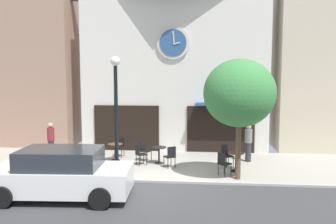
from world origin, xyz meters
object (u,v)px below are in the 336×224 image
Objects in this scene: cafe_chair_corner at (144,149)px; pedestrian_maroon at (51,140)px; cafe_table_near_curb at (115,149)px; cafe_chair_outer at (140,153)px; cafe_chair_curbside at (170,155)px; cafe_chair_facing_street at (226,154)px; cafe_chair_facing_wall at (120,145)px; street_tree at (239,93)px; cafe_chair_under_awning at (223,162)px; pedestrian_grey at (248,142)px; street_lamp at (116,116)px; parked_car_white at (61,174)px; cafe_chair_by_entrance at (98,151)px; cafe_table_rightmost at (236,159)px; cafe_table_leftmost at (159,152)px.

cafe_chair_corner is 4.31m from pedestrian_maroon.
cafe_table_near_curb is 0.85× the size of cafe_chair_outer.
cafe_chair_curbside and cafe_chair_outer have the same top height.
cafe_chair_curbside is 2.37m from cafe_chair_facing_street.
cafe_chair_facing_wall reaches higher than cafe_table_near_curb.
street_tree is 5.04m from cafe_chair_outer.
cafe_chair_curbside is 1.00× the size of cafe_chair_under_awning.
street_tree reaches higher than cafe_table_near_curb.
pedestrian_grey is (4.69, 1.05, 0.33)m from cafe_chair_outer.
street_tree is 2.70m from cafe_chair_under_awning.
cafe_chair_curbside is at bearing 33.30° from street_lamp.
cafe_chair_facing_wall and cafe_chair_outer have the same top height.
cafe_chair_facing_wall is at bearing 150.99° from cafe_chair_corner.
cafe_chair_facing_wall is 1.00× the size of cafe_chair_under_awning.
pedestrian_maroon is at bearing -177.55° from pedestrian_grey.
parked_car_white reaches higher than cafe_chair_under_awning.
cafe_chair_outer is (-0.09, -0.76, 0.00)m from cafe_chair_corner.
street_tree reaches higher than cafe_chair_under_awning.
cafe_table_near_curb is at bearing 157.51° from cafe_chair_under_awning.
cafe_chair_curbside is 1.00× the size of cafe_chair_by_entrance.
parked_car_white is (-5.69, -3.57, 0.24)m from cafe_table_rightmost.
cafe_chair_corner is at bearing 70.17° from parked_car_white.
cafe_chair_curbside is (1.94, 1.28, -1.76)m from street_lamp.
cafe_chair_outer reaches higher than cafe_table_rightmost.
cafe_table_leftmost is at bearing 163.32° from cafe_table_rightmost.
cafe_chair_outer is at bearing 67.94° from parked_car_white.
pedestrian_maroon is (-4.30, -0.09, 0.33)m from cafe_chair_corner.
cafe_table_leftmost is 0.44× the size of pedestrian_maroon.
cafe_table_near_curb is at bearing -0.43° from pedestrian_maroon.
cafe_chair_by_entrance is at bearing -172.98° from pedestrian_grey.
cafe_chair_by_entrance and cafe_chair_under_awning have the same top height.
cafe_chair_under_awning is (-0.51, 0.38, -2.63)m from street_tree.
parked_car_white is (0.20, -4.45, 0.23)m from cafe_chair_by_entrance.
cafe_chair_corner is 0.54× the size of pedestrian_maroon.
cafe_chair_curbside is at bearing -49.53° from cafe_table_leftmost.
cafe_chair_facing_street is 3.67m from cafe_chair_outer.
cafe_chair_facing_wall is 0.20× the size of parked_car_white.
cafe_chair_facing_street reaches higher than cafe_table_leftmost.
street_tree is 6.59m from cafe_chair_facing_wall.
cafe_chair_by_entrance is 0.20× the size of parked_car_white.
pedestrian_grey is at bearing 74.99° from street_tree.
cafe_chair_corner is (-0.71, 0.44, 0.04)m from cafe_table_leftmost.
street_tree is (4.55, -0.06, 0.87)m from street_lamp.
cafe_chair_corner and cafe_chair_facing_street have the same top height.
cafe_chair_facing_wall is 0.54× the size of pedestrian_grey.
cafe_chair_under_awning is 5.93m from parked_car_white.
parked_car_white reaches higher than cafe_chair_facing_street.
cafe_chair_curbside is at bearing 173.50° from cafe_table_rightmost.
cafe_chair_corner is at bearing 83.55° from cafe_chair_outer.
street_tree is 4.89× the size of cafe_chair_under_awning.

